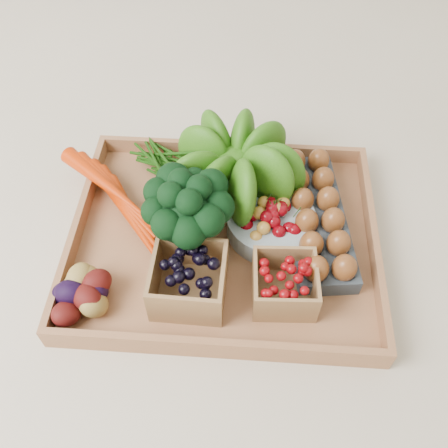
# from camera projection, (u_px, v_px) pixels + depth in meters

# --- Properties ---
(ground) EXTENTS (4.00, 4.00, 0.00)m
(ground) POSITION_uv_depth(u_px,v_px,m) (224.00, 244.00, 0.93)
(ground) COLOR beige
(ground) RESTS_ON ground
(tray) EXTENTS (0.55, 0.45, 0.01)m
(tray) POSITION_uv_depth(u_px,v_px,m) (224.00, 241.00, 0.93)
(tray) COLOR #9E6942
(tray) RESTS_ON ground
(carrots) EXTENTS (0.23, 0.17, 0.06)m
(carrots) POSITION_uv_depth(u_px,v_px,m) (122.00, 201.00, 0.94)
(carrots) COLOR #BF2B02
(carrots) RESTS_ON tray
(lettuce) EXTENTS (0.17, 0.17, 0.17)m
(lettuce) POSITION_uv_depth(u_px,v_px,m) (236.00, 161.00, 0.93)
(lettuce) COLOR #1E4B0B
(lettuce) RESTS_ON tray
(broccoli) EXTENTS (0.15, 0.15, 0.12)m
(broccoli) POSITION_uv_depth(u_px,v_px,m) (188.00, 224.00, 0.87)
(broccoli) COLOR black
(broccoli) RESTS_ON tray
(cherry_bowl) EXTENTS (0.16, 0.16, 0.04)m
(cherry_bowl) POSITION_uv_depth(u_px,v_px,m) (271.00, 223.00, 0.92)
(cherry_bowl) COLOR #8C9EA5
(cherry_bowl) RESTS_ON tray
(egg_carton) EXTENTS (0.14, 0.31, 0.03)m
(egg_carton) POSITION_uv_depth(u_px,v_px,m) (315.00, 221.00, 0.92)
(egg_carton) COLOR #333A41
(egg_carton) RESTS_ON tray
(potatoes) EXTENTS (0.14, 0.14, 0.08)m
(potatoes) POSITION_uv_depth(u_px,v_px,m) (83.00, 287.00, 0.81)
(potatoes) COLOR #3B0B09
(potatoes) RESTS_ON tray
(punnet_blackberry) EXTENTS (0.12, 0.12, 0.08)m
(punnet_blackberry) POSITION_uv_depth(u_px,v_px,m) (189.00, 280.00, 0.82)
(punnet_blackberry) COLOR black
(punnet_blackberry) RESTS_ON tray
(punnet_raspberry) EXTENTS (0.11, 0.11, 0.07)m
(punnet_raspberry) POSITION_uv_depth(u_px,v_px,m) (284.00, 284.00, 0.82)
(punnet_raspberry) COLOR #6F0408
(punnet_raspberry) RESTS_ON tray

